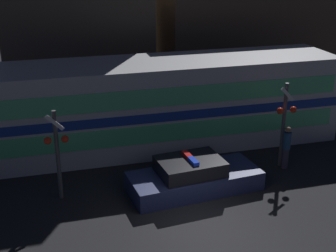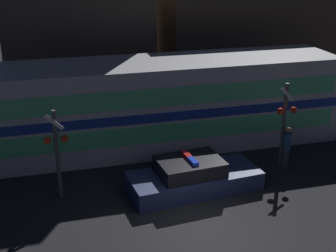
% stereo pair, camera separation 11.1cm
% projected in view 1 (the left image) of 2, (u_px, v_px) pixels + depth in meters
% --- Properties ---
extents(ground_plane, '(120.00, 120.00, 0.00)m').
position_uv_depth(ground_plane, '(207.00, 232.00, 13.98)').
color(ground_plane, black).
extents(train, '(16.25, 3.22, 3.65)m').
position_uv_depth(train, '(146.00, 105.00, 19.32)').
color(train, silver).
rests_on(train, ground_plane).
extents(police_car, '(4.71, 2.27, 1.30)m').
position_uv_depth(police_car, '(193.00, 177.00, 16.22)').
color(police_car, navy).
rests_on(police_car, ground_plane).
extents(pedestrian, '(0.29, 0.29, 1.70)m').
position_uv_depth(pedestrian, '(286.00, 147.00, 17.66)').
color(pedestrian, '#3F384C').
rests_on(pedestrian, ground_plane).
extents(crossing_signal_near, '(0.79, 0.34, 3.32)m').
position_uv_depth(crossing_signal_near, '(284.00, 120.00, 17.47)').
color(crossing_signal_near, '#4C4C51').
rests_on(crossing_signal_near, ground_plane).
extents(crossing_signal_far, '(0.79, 0.34, 3.14)m').
position_uv_depth(crossing_signal_far, '(57.00, 150.00, 15.16)').
color(crossing_signal_far, '#4C4C51').
rests_on(crossing_signal_far, ground_plane).
extents(building_left, '(7.26, 6.79, 10.61)m').
position_uv_depth(building_left, '(73.00, 1.00, 24.36)').
color(building_left, brown).
rests_on(building_left, ground_plane).
extents(building_center, '(10.56, 5.93, 7.51)m').
position_uv_depth(building_center, '(248.00, 23.00, 27.33)').
color(building_center, brown).
rests_on(building_center, ground_plane).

